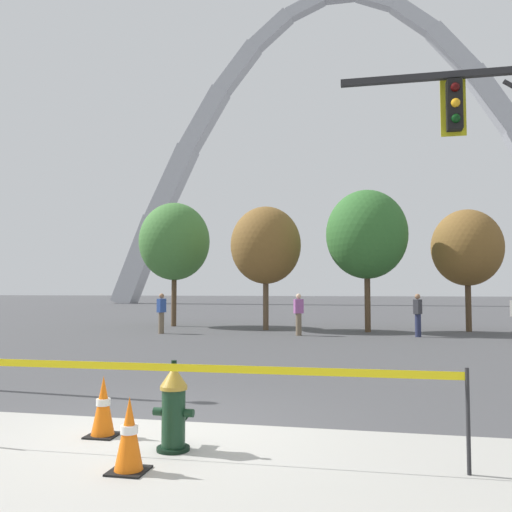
{
  "coord_description": "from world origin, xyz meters",
  "views": [
    {
      "loc": [
        2.49,
        -6.52,
        1.78
      ],
      "look_at": [
        0.12,
        5.0,
        2.5
      ],
      "focal_mm": 37.54,
      "sensor_mm": 36.0,
      "label": 1
    }
  ],
  "objects": [
    {
      "name": "tree_left_mid",
      "position": [
        -1.76,
        16.24,
        3.66
      ],
      "size": [
        3.06,
        3.06,
        5.35
      ],
      "color": "brown",
      "rests_on": "ground"
    },
    {
      "name": "tree_center_left",
      "position": [
        2.54,
        16.03,
        4.02
      ],
      "size": [
        3.36,
        3.36,
        5.88
      ],
      "color": "brown",
      "rests_on": "ground"
    },
    {
      "name": "pedestrian_walking_left",
      "position": [
        -0.04,
        13.81,
        0.82
      ],
      "size": [
        0.39,
        0.34,
        1.59
      ],
      "color": "brown",
      "rests_on": "ground"
    },
    {
      "name": "fire_hydrant",
      "position": [
        0.39,
        -0.84,
        0.47
      ],
      "size": [
        0.46,
        0.48,
        0.99
      ],
      "color": "black",
      "rests_on": "ground"
    },
    {
      "name": "pedestrian_walking_right",
      "position": [
        -5.48,
        13.58,
        0.82
      ],
      "size": [
        0.31,
        0.39,
        1.59
      ],
      "color": "brown",
      "rests_on": "ground"
    },
    {
      "name": "tree_center_right",
      "position": [
        6.66,
        17.17,
        3.49
      ],
      "size": [
        2.92,
        2.92,
        5.11
      ],
      "color": "brown",
      "rests_on": "ground"
    },
    {
      "name": "tree_far_left",
      "position": [
        -6.46,
        17.61,
        4.02
      ],
      "size": [
        3.36,
        3.36,
        5.88
      ],
      "color": "brown",
      "rests_on": "ground"
    },
    {
      "name": "traffic_cone_by_hydrant",
      "position": [
        -0.64,
        -0.48,
        0.36
      ],
      "size": [
        0.36,
        0.36,
        0.73
      ],
      "color": "black",
      "rests_on": "ground"
    },
    {
      "name": "pedestrian_near_trees",
      "position": [
        4.35,
        14.12,
        0.82
      ],
      "size": [
        0.34,
        0.39,
        1.59
      ],
      "color": "#232847",
      "rests_on": "ground"
    },
    {
      "name": "ground_plane",
      "position": [
        0.0,
        0.0,
        0.0
      ],
      "size": [
        240.0,
        240.0,
        0.0
      ],
      "primitive_type": "plane",
      "color": "#474749"
    },
    {
      "name": "caution_tape_barrier",
      "position": [
        0.56,
        -1.04,
        0.71
      ],
      "size": [
        5.8,
        0.11,
        1.02
      ],
      "color": "#232326",
      "rests_on": "ground"
    },
    {
      "name": "traffic_cone_mid_sidewalk",
      "position": [
        0.21,
        -1.58,
        0.36
      ],
      "size": [
        0.36,
        0.36,
        0.73
      ],
      "color": "black",
      "rests_on": "ground"
    },
    {
      "name": "monument_arch",
      "position": [
        -0.0,
        53.36,
        16.24
      ],
      "size": [
        54.52,
        2.45,
        36.31
      ],
      "color": "#B2B5BC",
      "rests_on": "ground"
    }
  ]
}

